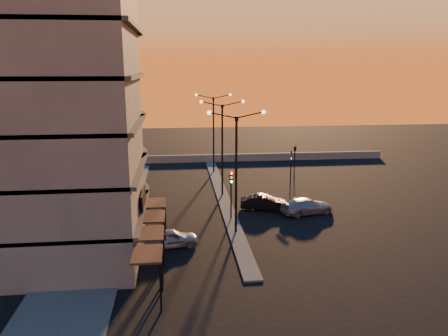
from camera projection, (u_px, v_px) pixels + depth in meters
ground at (236, 233)px, 33.87m from camera, size 120.00×120.00×0.00m
sidewalk_west at (106, 220)px, 36.62m from camera, size 5.00×40.00×0.12m
median at (222, 195)px, 43.54m from camera, size 1.20×36.00×0.12m
parapet at (225, 158)px, 59.13m from camera, size 44.00×0.50×1.00m
building at (33, 77)px, 29.71m from camera, size 14.35×17.08×25.00m
streetlamp_near at (236, 163)px, 32.60m from camera, size 4.32×0.32×9.51m
streetlamp_mid at (222, 141)px, 42.28m from camera, size 4.32×0.32×9.51m
streetlamp_far at (213, 127)px, 51.95m from camera, size 4.32×0.32×9.51m
traffic_light_main at (231, 187)px, 35.99m from camera, size 0.28×0.44×4.25m
signal_east_a at (291, 166)px, 47.83m from camera, size 0.13×0.16×3.60m
signal_east_b at (295, 149)px, 51.59m from camera, size 0.42×1.99×3.60m
car_hatchback at (171, 238)px, 31.14m from camera, size 4.07×2.26×1.31m
car_sedan at (263, 202)px, 39.24m from camera, size 4.29×2.15×1.35m
car_wagon at (307, 206)px, 38.18m from camera, size 5.03×2.92×1.37m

